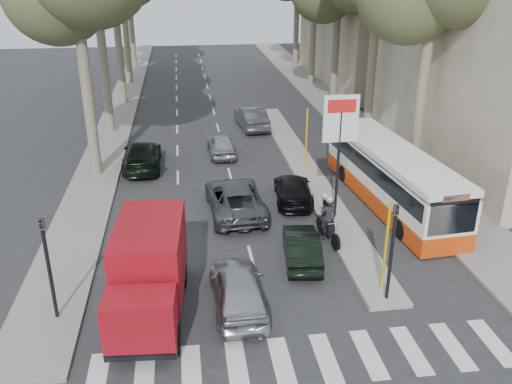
{
  "coord_description": "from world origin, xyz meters",
  "views": [
    {
      "loc": [
        -3.24,
        -16.17,
        10.66
      ],
      "look_at": [
        -0.34,
        4.76,
        1.6
      ],
      "focal_mm": 38.0,
      "sensor_mm": 36.0,
      "label": 1
    }
  ],
  "objects_px": {
    "silver_hatchback": "(238,289)",
    "red_truck": "(149,270)",
    "city_bus": "(391,175)",
    "dark_hatchback": "(302,247)",
    "motorcycle": "(326,218)"
  },
  "relations": [
    {
      "from": "silver_hatchback",
      "to": "red_truck",
      "type": "xyz_separation_m",
      "value": [
        -2.82,
        0.17,
        0.83
      ]
    },
    {
      "from": "city_bus",
      "to": "motorcycle",
      "type": "height_order",
      "value": "city_bus"
    },
    {
      "from": "silver_hatchback",
      "to": "red_truck",
      "type": "bearing_deg",
      "value": -4.68
    },
    {
      "from": "dark_hatchback",
      "to": "red_truck",
      "type": "distance_m",
      "value": 6.18
    },
    {
      "from": "dark_hatchback",
      "to": "red_truck",
      "type": "xyz_separation_m",
      "value": [
        -5.56,
        -2.52,
        0.94
      ]
    },
    {
      "from": "red_truck",
      "to": "city_bus",
      "type": "xyz_separation_m",
      "value": [
        10.78,
        7.13,
        -0.08
      ]
    },
    {
      "from": "silver_hatchback",
      "to": "dark_hatchback",
      "type": "xyz_separation_m",
      "value": [
        2.74,
        2.69,
        -0.11
      ]
    },
    {
      "from": "silver_hatchback",
      "to": "dark_hatchback",
      "type": "distance_m",
      "value": 3.84
    },
    {
      "from": "red_truck",
      "to": "city_bus",
      "type": "distance_m",
      "value": 12.92
    },
    {
      "from": "silver_hatchback",
      "to": "city_bus",
      "type": "distance_m",
      "value": 10.82
    },
    {
      "from": "red_truck",
      "to": "motorcycle",
      "type": "xyz_separation_m",
      "value": [
        6.95,
        4.19,
        -0.63
      ]
    },
    {
      "from": "red_truck",
      "to": "motorcycle",
      "type": "bearing_deg",
      "value": 35.22
    },
    {
      "from": "dark_hatchback",
      "to": "city_bus",
      "type": "xyz_separation_m",
      "value": [
        5.22,
        4.61,
        0.86
      ]
    },
    {
      "from": "city_bus",
      "to": "motorcycle",
      "type": "relative_size",
      "value": 4.53
    },
    {
      "from": "dark_hatchback",
      "to": "motorcycle",
      "type": "height_order",
      "value": "motorcycle"
    }
  ]
}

